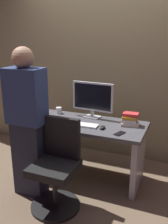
# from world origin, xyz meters

# --- Properties ---
(ground_plane) EXTENTS (9.00, 9.00, 0.00)m
(ground_plane) POSITION_xyz_m (0.00, 0.00, 0.00)
(ground_plane) COLOR brown
(wall_back) EXTENTS (6.40, 0.10, 3.00)m
(wall_back) POSITION_xyz_m (0.00, 0.79, 1.50)
(wall_back) COLOR #8C7F5B
(wall_back) RESTS_ON ground
(desk) EXTENTS (1.44, 0.66, 0.72)m
(desk) POSITION_xyz_m (0.00, 0.00, 0.50)
(desk) COLOR #4C4C51
(desk) RESTS_ON ground
(office_chair) EXTENTS (0.52, 0.52, 0.94)m
(office_chair) POSITION_xyz_m (-0.06, -0.64, 0.43)
(office_chair) COLOR black
(office_chair) RESTS_ON ground
(person_at_desk) EXTENTS (0.40, 0.24, 1.64)m
(person_at_desk) POSITION_xyz_m (-0.44, -0.56, 0.84)
(person_at_desk) COLOR #262838
(person_at_desk) RESTS_ON ground
(monitor) EXTENTS (0.54, 0.15, 0.46)m
(monitor) POSITION_xyz_m (0.01, 0.22, 0.98)
(monitor) COLOR silver
(monitor) RESTS_ON desk
(keyboard) EXTENTS (0.43, 0.14, 0.02)m
(keyboard) POSITION_xyz_m (-0.03, -0.11, 0.73)
(keyboard) COLOR white
(keyboard) RESTS_ON desk
(mouse) EXTENTS (0.06, 0.10, 0.03)m
(mouse) POSITION_xyz_m (0.25, -0.12, 0.74)
(mouse) COLOR black
(mouse) RESTS_ON desk
(cup_near_keyboard) EXTENTS (0.08, 0.08, 0.09)m
(cup_near_keyboard) POSITION_xyz_m (-0.49, -0.19, 0.77)
(cup_near_keyboard) COLOR white
(cup_near_keyboard) RESTS_ON desk
(cup_by_monitor) EXTENTS (0.08, 0.08, 0.08)m
(cup_by_monitor) POSITION_xyz_m (-0.48, 0.21, 0.77)
(cup_by_monitor) COLOR white
(cup_by_monitor) RESTS_ON desk
(book_stack) EXTENTS (0.23, 0.19, 0.15)m
(book_stack) POSITION_xyz_m (0.51, 0.11, 0.79)
(book_stack) COLOR beige
(book_stack) RESTS_ON desk
(cell_phone) EXTENTS (0.11, 0.16, 0.01)m
(cell_phone) POSITION_xyz_m (0.47, -0.19, 0.73)
(cell_phone) COLOR black
(cell_phone) RESTS_ON desk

